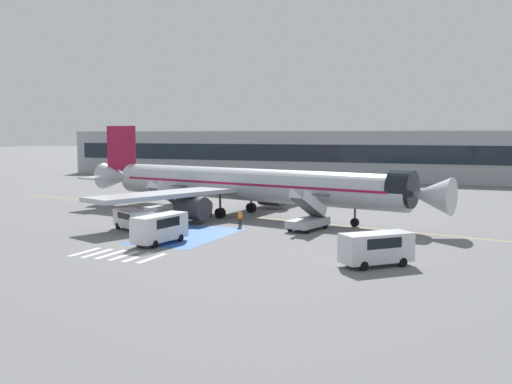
{
  "coord_description": "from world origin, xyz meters",
  "views": [
    {
      "loc": [
        25.73,
        -59.38,
        8.99
      ],
      "look_at": [
        0.55,
        -0.15,
        2.73
      ],
      "focal_mm": 42.0,
      "sensor_mm": 36.0,
      "label": 1
    }
  ],
  "objects_px": {
    "airliner": "(243,185)",
    "fuel_tanker": "(267,184)",
    "boarding_stairs_forward": "(308,220)",
    "terminal_building": "(307,154)",
    "service_van_1": "(376,246)",
    "baggage_cart": "(173,220)",
    "ground_crew_2": "(195,211)",
    "service_van_2": "(134,218)",
    "boarding_stairs_aft": "(167,206)",
    "ground_crew_0": "(211,208)",
    "ground_crew_1": "(240,217)",
    "service_van_0": "(160,227)"
  },
  "relations": [
    {
      "from": "fuel_tanker",
      "to": "service_van_2",
      "type": "distance_m",
      "value": 35.35
    },
    {
      "from": "terminal_building",
      "to": "ground_crew_0",
      "type": "bearing_deg",
      "value": -81.73
    },
    {
      "from": "airliner",
      "to": "service_van_0",
      "type": "bearing_deg",
      "value": 13.84
    },
    {
      "from": "service_van_1",
      "to": "baggage_cart",
      "type": "distance_m",
      "value": 26.11
    },
    {
      "from": "boarding_stairs_aft",
      "to": "service_van_2",
      "type": "bearing_deg",
      "value": -63.1
    },
    {
      "from": "airliner",
      "to": "boarding_stairs_aft",
      "type": "distance_m",
      "value": 8.95
    },
    {
      "from": "ground_crew_1",
      "to": "boarding_stairs_aft",
      "type": "bearing_deg",
      "value": 117.49
    },
    {
      "from": "boarding_stairs_aft",
      "to": "ground_crew_1",
      "type": "xyz_separation_m",
      "value": [
        11.07,
        -4.56,
        -0.05
      ]
    },
    {
      "from": "service_van_0",
      "to": "service_van_2",
      "type": "xyz_separation_m",
      "value": [
        -6.03,
        5.04,
        -0.31
      ]
    },
    {
      "from": "service_van_2",
      "to": "terminal_building",
      "type": "xyz_separation_m",
      "value": [
        -6.21,
        70.79,
        3.65
      ]
    },
    {
      "from": "baggage_cart",
      "to": "service_van_2",
      "type": "bearing_deg",
      "value": -155.56
    },
    {
      "from": "fuel_tanker",
      "to": "baggage_cart",
      "type": "bearing_deg",
      "value": 6.63
    },
    {
      "from": "boarding_stairs_forward",
      "to": "service_van_0",
      "type": "xyz_separation_m",
      "value": [
        -8.96,
        -11.59,
        0.44
      ]
    },
    {
      "from": "boarding_stairs_aft",
      "to": "baggage_cart",
      "type": "height_order",
      "value": "boarding_stairs_aft"
    },
    {
      "from": "airliner",
      "to": "service_van_1",
      "type": "distance_m",
      "value": 26.91
    },
    {
      "from": "ground_crew_2",
      "to": "ground_crew_1",
      "type": "bearing_deg",
      "value": -24.04
    },
    {
      "from": "boarding_stairs_aft",
      "to": "service_van_2",
      "type": "height_order",
      "value": "boarding_stairs_aft"
    },
    {
      "from": "service_van_0",
      "to": "baggage_cart",
      "type": "distance_m",
      "value": 11.94
    },
    {
      "from": "boarding_stairs_aft",
      "to": "ground_crew_0",
      "type": "bearing_deg",
      "value": 17.07
    },
    {
      "from": "service_van_2",
      "to": "ground_crew_1",
      "type": "bearing_deg",
      "value": 153.63
    },
    {
      "from": "boarding_stairs_forward",
      "to": "service_van_2",
      "type": "xyz_separation_m",
      "value": [
        -14.98,
        -6.55,
        0.13
      ]
    },
    {
      "from": "boarding_stairs_forward",
      "to": "ground_crew_1",
      "type": "xyz_separation_m",
      "value": [
        -6.66,
        -0.81,
        -0.05
      ]
    },
    {
      "from": "fuel_tanker",
      "to": "service_van_0",
      "type": "distance_m",
      "value": 40.96
    },
    {
      "from": "boarding_stairs_forward",
      "to": "boarding_stairs_aft",
      "type": "bearing_deg",
      "value": 180.0
    },
    {
      "from": "boarding_stairs_forward",
      "to": "terminal_building",
      "type": "height_order",
      "value": "terminal_building"
    },
    {
      "from": "boarding_stairs_forward",
      "to": "terminal_building",
      "type": "relative_size",
      "value": 0.05
    },
    {
      "from": "boarding_stairs_aft",
      "to": "terminal_building",
      "type": "bearing_deg",
      "value": 105.21
    },
    {
      "from": "boarding_stairs_aft",
      "to": "terminal_building",
      "type": "relative_size",
      "value": 0.05
    },
    {
      "from": "service_van_2",
      "to": "ground_crew_1",
      "type": "relative_size",
      "value": 3.12
    },
    {
      "from": "terminal_building",
      "to": "fuel_tanker",
      "type": "bearing_deg",
      "value": -81.41
    },
    {
      "from": "airliner",
      "to": "fuel_tanker",
      "type": "bearing_deg",
      "value": -152.36
    },
    {
      "from": "fuel_tanker",
      "to": "ground_crew_2",
      "type": "distance_m",
      "value": 27.84
    },
    {
      "from": "service_van_0",
      "to": "service_van_1",
      "type": "relative_size",
      "value": 1.13
    },
    {
      "from": "ground_crew_0",
      "to": "ground_crew_2",
      "type": "bearing_deg",
      "value": 13.84
    },
    {
      "from": "boarding_stairs_aft",
      "to": "fuel_tanker",
      "type": "relative_size",
      "value": 0.54
    },
    {
      "from": "airliner",
      "to": "service_van_2",
      "type": "xyz_separation_m",
      "value": [
        -5.43,
        -12.97,
        -2.31
      ]
    },
    {
      "from": "service_van_1",
      "to": "airliner",
      "type": "bearing_deg",
      "value": -1.33
    },
    {
      "from": "service_van_0",
      "to": "ground_crew_0",
      "type": "xyz_separation_m",
      "value": [
        -3.51,
        15.82,
        -0.39
      ]
    },
    {
      "from": "ground_crew_1",
      "to": "ground_crew_0",
      "type": "bearing_deg",
      "value": 98.95
    },
    {
      "from": "boarding_stairs_forward",
      "to": "ground_crew_1",
      "type": "relative_size",
      "value": 3.37
    },
    {
      "from": "fuel_tanker",
      "to": "ground_crew_2",
      "type": "xyz_separation_m",
      "value": [
        3.13,
        -27.66,
        -0.65
      ]
    },
    {
      "from": "ground_crew_0",
      "to": "terminal_building",
      "type": "xyz_separation_m",
      "value": [
        -8.72,
        60.01,
        3.73
      ]
    },
    {
      "from": "service_van_1",
      "to": "ground_crew_1",
      "type": "bearing_deg",
      "value": 7.17
    },
    {
      "from": "boarding_stairs_forward",
      "to": "fuel_tanker",
      "type": "height_order",
      "value": "boarding_stairs_forward"
    },
    {
      "from": "ground_crew_2",
      "to": "boarding_stairs_aft",
      "type": "bearing_deg",
      "value": 146.1
    },
    {
      "from": "boarding_stairs_aft",
      "to": "ground_crew_1",
      "type": "bearing_deg",
      "value": -10.45
    },
    {
      "from": "boarding_stairs_forward",
      "to": "service_van_1",
      "type": "xyz_separation_m",
      "value": [
        9.06,
        -12.91,
        0.37
      ]
    },
    {
      "from": "ground_crew_1",
      "to": "fuel_tanker",
      "type": "bearing_deg",
      "value": 67.1
    },
    {
      "from": "boarding_stairs_forward",
      "to": "boarding_stairs_aft",
      "type": "height_order",
      "value": "boarding_stairs_forward"
    },
    {
      "from": "service_van_1",
      "to": "ground_crew_2",
      "type": "relative_size",
      "value": 2.81
    }
  ]
}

